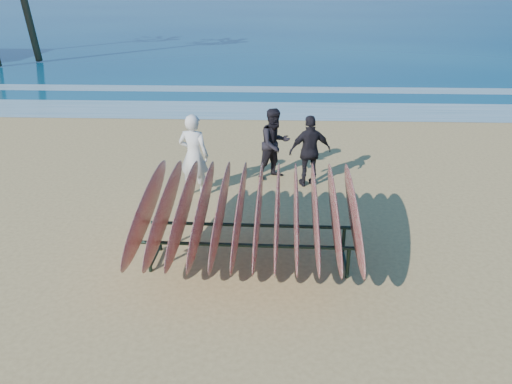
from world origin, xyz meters
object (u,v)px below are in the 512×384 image
(surfboard_rack, at_px, (249,212))
(person_dark_b, at_px, (310,151))
(person_white, at_px, (194,155))
(person_dark_a, at_px, (275,144))

(surfboard_rack, bearing_deg, person_dark_b, 72.30)
(person_white, xyz_separation_m, person_dark_b, (2.36, 0.61, -0.08))
(person_dark_a, distance_m, person_dark_b, 0.86)
(surfboard_rack, height_order, person_dark_a, person_dark_a)
(person_dark_b, bearing_deg, person_dark_a, -42.86)
(person_white, height_order, person_dark_a, person_white)
(person_white, bearing_deg, person_dark_a, -134.68)
(surfboard_rack, height_order, person_dark_b, person_dark_b)
(person_dark_a, relative_size, person_dark_b, 1.02)
(person_dark_a, bearing_deg, person_dark_b, -64.54)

